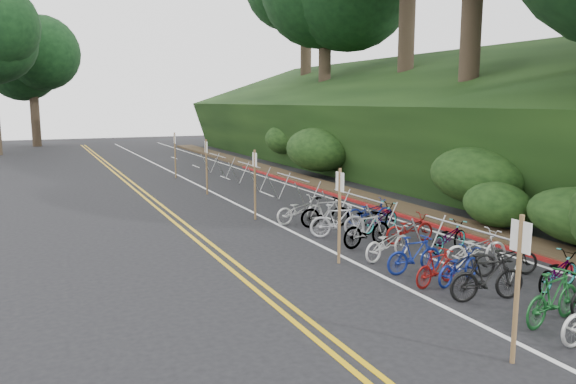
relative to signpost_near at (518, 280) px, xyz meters
The scene contains 9 objects.
ground 1.82m from the signpost_near, 107.27° to the left, with size 120.00×120.00×0.00m, color black.
road_markings 11.29m from the signpost_near, 88.52° to the left, with size 7.47×80.00×0.01m.
red_curb 14.22m from the signpost_near, 67.77° to the left, with size 0.25×28.00×0.10m, color maroon.
embankment 23.80m from the signpost_near, 57.94° to the left, with size 14.30×48.14×9.11m.
bike_racks_rest 14.36m from the signpost_near, 79.33° to the left, with size 1.14×23.00×1.17m.
signpost_near is the anchor object (origin of this frame).
signposts_rest 15.11m from the signpost_near, 89.03° to the left, with size 0.08×18.40×2.50m.
bike_front 3.99m from the signpost_near, 68.76° to the left, with size 1.43×0.41×0.86m, color maroon.
bike_valet 4.68m from the signpost_near, 55.97° to the left, with size 3.10×14.78×1.06m.
Camera 1 is at (-6.52, -7.34, 4.19)m, focal length 35.00 mm.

